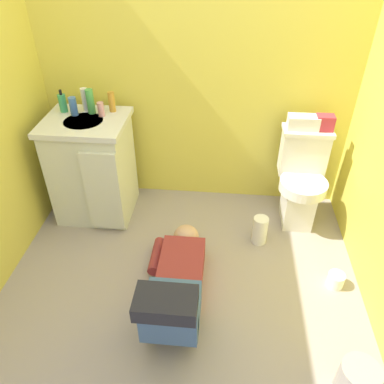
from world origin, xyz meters
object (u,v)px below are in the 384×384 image
object	(u,v)px
bottle_amber	(112,102)
paper_towel_roll	(260,230)
faucet	(89,105)
bottle_green	(90,101)
toilet	(301,180)
tissue_box	(303,122)
trash_can	(356,382)
bottle_white	(85,99)
toiletry_bag	(325,123)
vanity_cabinet	(93,167)
person_plumber	(176,285)
toilet_paper_roll	(336,280)
bottle_pink	(101,109)
soap_dispenser	(63,103)
bottle_blue	(73,106)

from	to	relation	value
bottle_amber	paper_towel_roll	world-z (taller)	bottle_amber
faucet	bottle_green	bearing A→B (deg)	-47.38
bottle_amber	paper_towel_roll	xyz separation A→B (m)	(1.14, -0.42, -0.78)
toilet	bottle_green	distance (m)	1.67
bottle_green	tissue_box	bearing A→B (deg)	1.29
trash_can	bottle_white	bearing A→B (deg)	139.22
faucet	toiletry_bag	distance (m)	1.71
bottle_white	bottle_amber	bearing A→B (deg)	0.36
vanity_cabinet	bottle_green	bearing A→B (deg)	79.89
toilet	bottle_amber	size ratio (longest dim) A/B	5.12
person_plumber	toiletry_bag	distance (m)	1.54
vanity_cabinet	bottle_amber	size ratio (longest dim) A/B	5.60
bottle_white	toilet_paper_roll	size ratio (longest dim) A/B	1.53
toilet_paper_roll	faucet	bearing A→B (deg)	156.50
tissue_box	bottle_pink	distance (m)	1.46
tissue_box	bottle_amber	world-z (taller)	bottle_amber
paper_towel_roll	person_plumber	bearing A→B (deg)	-130.97
faucet	toiletry_bag	xyz separation A→B (m)	(1.71, 0.01, -0.06)
bottle_pink	person_plumber	bearing A→B (deg)	-55.71
vanity_cabinet	person_plumber	bearing A→B (deg)	-49.27
bottle_amber	trash_can	size ratio (longest dim) A/B	0.62
bottle_white	trash_can	xyz separation A→B (m)	(1.76, -1.52, -0.79)
bottle_green	paper_towel_roll	bearing A→B (deg)	-16.33
bottle_green	toilet	bearing A→B (deg)	-2.03
soap_dispenser	toilet_paper_roll	xyz separation A→B (m)	(1.98, -0.76, -0.84)
tissue_box	trash_can	xyz separation A→B (m)	(0.17, -1.51, -0.68)
bottle_green	trash_can	distance (m)	2.39
faucet	tissue_box	distance (m)	1.56
vanity_cabinet	bottle_white	bearing A→B (deg)	101.54
tissue_box	paper_towel_roll	xyz separation A→B (m)	(-0.25, -0.41, -0.69)
bottle_amber	bottle_blue	bearing A→B (deg)	-160.76
bottle_blue	bottle_amber	bearing A→B (deg)	19.24
tissue_box	trash_can	distance (m)	1.67
faucet	bottle_white	size ratio (longest dim) A/B	0.59
person_plumber	bottle_pink	world-z (taller)	bottle_pink
bottle_green	bottle_amber	xyz separation A→B (m)	(0.14, 0.05, -0.02)
person_plumber	tissue_box	distance (m)	1.45
bottle_amber	trash_can	world-z (taller)	bottle_amber
faucet	soap_dispenser	bearing A→B (deg)	-173.99
toiletry_bag	bottle_pink	world-z (taller)	bottle_pink
toilet	tissue_box	world-z (taller)	tissue_box
bottle_amber	paper_towel_roll	size ratio (longest dim) A/B	0.65
person_plumber	toilet_paper_roll	bearing A→B (deg)	13.60
bottle_blue	toilet	bearing A→B (deg)	-0.38
person_plumber	tissue_box	bearing A→B (deg)	52.38
tissue_box	toilet	bearing A→B (deg)	-63.57
toilet	toilet_paper_roll	xyz separation A→B (m)	(0.19, -0.70, -0.32)
bottle_pink	toiletry_bag	bearing A→B (deg)	2.78
vanity_cabinet	bottle_amber	bearing A→B (deg)	45.13
vanity_cabinet	toiletry_bag	size ratio (longest dim) A/B	6.61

